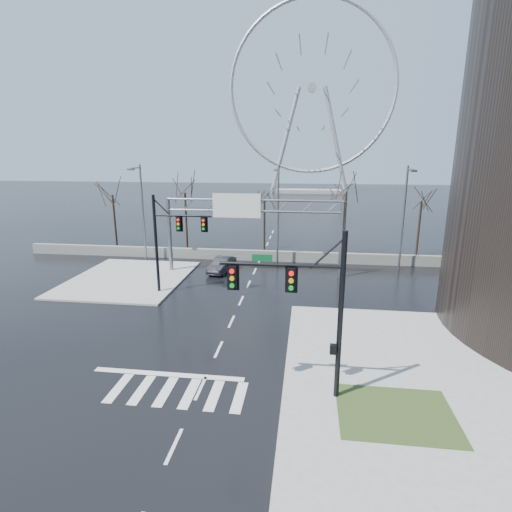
% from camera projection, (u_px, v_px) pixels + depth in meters
% --- Properties ---
extents(ground, '(260.00, 260.00, 0.00)m').
position_uv_depth(ground, '(219.00, 349.00, 23.33)').
color(ground, black).
rests_on(ground, ground).
extents(sidewalk_near, '(12.00, 12.00, 0.15)m').
position_uv_depth(sidewalk_near, '(451.00, 492.00, 13.43)').
color(sidewalk_near, gray).
rests_on(sidewalk_near, ground).
extents(sidewalk_right_ext, '(12.00, 10.00, 0.15)m').
position_uv_depth(sidewalk_right_ext, '(389.00, 343.00, 23.98)').
color(sidewalk_right_ext, gray).
rests_on(sidewalk_right_ext, ground).
extents(sidewalk_far, '(10.00, 12.00, 0.15)m').
position_uv_depth(sidewalk_far, '(129.00, 278.00, 36.20)').
color(sidewalk_far, gray).
rests_on(sidewalk_far, ground).
extents(grass_strip, '(5.00, 4.00, 0.02)m').
position_uv_depth(grass_strip, '(396.00, 413.00, 17.37)').
color(grass_strip, '#253A18').
rests_on(grass_strip, sidewalk_near).
extents(barrier_wall, '(52.00, 0.50, 1.10)m').
position_uv_depth(barrier_wall, '(260.00, 255.00, 42.39)').
color(barrier_wall, slate).
rests_on(barrier_wall, ground).
extents(signal_mast_near, '(5.52, 0.41, 8.00)m').
position_uv_depth(signal_mast_near, '(310.00, 300.00, 17.59)').
color(signal_mast_near, black).
rests_on(signal_mast_near, ground).
extents(signal_mast_far, '(4.72, 0.41, 8.00)m').
position_uv_depth(signal_mast_far, '(169.00, 235.00, 31.45)').
color(signal_mast_far, black).
rests_on(signal_mast_far, ground).
extents(sign_gantry, '(16.36, 0.40, 7.60)m').
position_uv_depth(sign_gantry, '(249.00, 220.00, 36.43)').
color(sign_gantry, slate).
rests_on(sign_gantry, ground).
extents(streetlight_left, '(0.50, 2.55, 10.00)m').
position_uv_depth(streetlight_left, '(141.00, 206.00, 40.78)').
color(streetlight_left, slate).
rests_on(streetlight_left, ground).
extents(streetlight_mid, '(0.50, 2.55, 10.00)m').
position_uv_depth(streetlight_mid, '(278.00, 208.00, 39.03)').
color(streetlight_mid, slate).
rests_on(streetlight_mid, ground).
extents(streetlight_right, '(0.50, 2.55, 10.00)m').
position_uv_depth(streetlight_right, '(405.00, 210.00, 37.53)').
color(streetlight_right, slate).
rests_on(streetlight_right, ground).
extents(tree_far_left, '(3.50, 3.50, 7.00)m').
position_uv_depth(tree_far_left, '(113.00, 201.00, 47.21)').
color(tree_far_left, black).
rests_on(tree_far_left, ground).
extents(tree_left, '(3.75, 3.75, 7.50)m').
position_uv_depth(tree_left, '(185.00, 199.00, 45.50)').
color(tree_left, black).
rests_on(tree_left, ground).
extents(tree_center, '(3.25, 3.25, 6.50)m').
position_uv_depth(tree_center, '(264.00, 207.00, 45.54)').
color(tree_center, black).
rests_on(tree_center, ground).
extents(tree_right, '(3.90, 3.90, 7.80)m').
position_uv_depth(tree_right, '(346.00, 200.00, 43.20)').
color(tree_right, black).
rests_on(tree_right, ground).
extents(tree_far_right, '(3.40, 3.40, 6.80)m').
position_uv_depth(tree_far_right, '(421.00, 208.00, 42.88)').
color(tree_far_right, black).
rests_on(tree_far_right, ground).
extents(ferris_wheel, '(45.00, 6.00, 50.91)m').
position_uv_depth(ferris_wheel, '(312.00, 95.00, 107.31)').
color(ferris_wheel, gray).
rests_on(ferris_wheel, ground).
extents(car, '(2.24, 4.41, 1.39)m').
position_uv_depth(car, '(222.00, 265.00, 38.39)').
color(car, black).
rests_on(car, ground).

